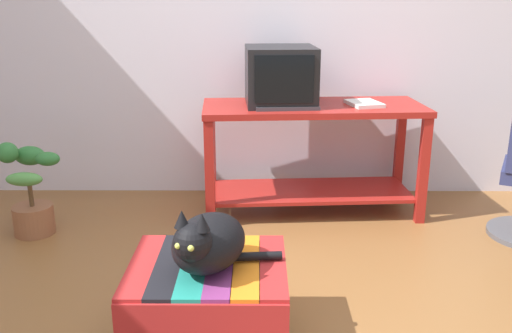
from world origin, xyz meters
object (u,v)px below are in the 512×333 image
potted_plant (31,196)px  keyboard (287,107)px  cat (207,242)px  desk (312,140)px  tv_monitor (280,76)px  ottoman_with_blanket (209,305)px  book (364,104)px

potted_plant → keyboard: bearing=9.0°
keyboard → cat: (-0.38, -1.46, -0.26)m
desk → tv_monitor: size_ratio=2.96×
keyboard → cat: keyboard is taller
keyboard → ottoman_with_blanket: bearing=-110.6°
book → ottoman_with_blanket: book is taller
book → ottoman_with_blanket: size_ratio=0.38×
desk → book: 0.41m
book → cat: (-0.89, -1.58, -0.26)m
desk → book: book is taller
desk → ottoman_with_blanket: (-0.57, -1.56, -0.32)m
keyboard → ottoman_with_blanket: size_ratio=0.62×
desk → cat: 1.70m
desk → book: size_ratio=6.02×
book → potted_plant: book is taller
cat → potted_plant: cat is taller
ottoman_with_blanket → tv_monitor: bearing=77.5°
tv_monitor → book: (0.55, -0.05, -0.17)m
tv_monitor → book: 0.58m
desk → potted_plant: bearing=-171.2°
desk → keyboard: keyboard is taller
keyboard → book: 0.53m
tv_monitor → potted_plant: (-1.55, -0.42, -0.68)m
desk → ottoman_with_blanket: bearing=-113.8°
book → ottoman_with_blanket: 1.87m
tv_monitor → keyboard: tv_monitor is taller
keyboard → book: size_ratio=1.62×
tv_monitor → desk: bearing=-10.3°
tv_monitor → potted_plant: bearing=-168.6°
tv_monitor → ottoman_with_blanket: bearing=-106.3°
ottoman_with_blanket → cat: 0.31m
tv_monitor → keyboard: size_ratio=1.26×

